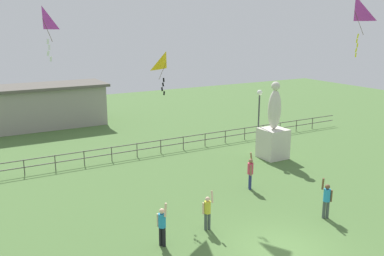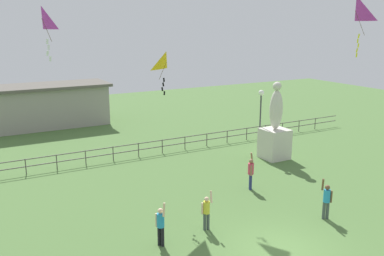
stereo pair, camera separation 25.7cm
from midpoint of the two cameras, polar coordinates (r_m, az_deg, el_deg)
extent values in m
plane|color=#4C7038|center=(17.56, 11.56, -15.88)|extent=(80.00, 80.00, 0.00)
cube|color=beige|center=(28.32, 10.60, -2.05)|extent=(1.61, 1.61, 1.98)
ellipsoid|color=beige|center=(27.80, 10.81, 2.46)|extent=(0.90, 0.76, 2.57)
sphere|color=beige|center=(27.54, 10.95, 5.59)|extent=(0.56, 0.56, 0.56)
cylinder|color=#38383D|center=(28.54, 8.69, 0.37)|extent=(0.10, 0.10, 4.11)
sphere|color=white|center=(28.12, 8.86, 4.74)|extent=(0.36, 0.36, 0.36)
cylinder|color=black|center=(17.36, -4.23, -14.44)|extent=(0.14, 0.14, 0.81)
cylinder|color=black|center=(17.44, -4.68, -14.31)|extent=(0.14, 0.14, 0.81)
cylinder|color=#268CBF|center=(17.08, -4.50, -12.32)|extent=(0.30, 0.30, 0.58)
sphere|color=beige|center=(16.91, -4.53, -11.11)|extent=(0.22, 0.22, 0.22)
cylinder|color=beige|center=(16.73, -4.05, -10.97)|extent=(0.18, 0.16, 0.55)
cylinder|color=beige|center=(17.20, -5.07, -12.27)|extent=(0.09, 0.09, 0.55)
cylinder|color=#3F4C47|center=(20.44, 17.02, -10.48)|extent=(0.14, 0.14, 0.83)
cylinder|color=#3F4C47|center=(20.48, 17.46, -10.47)|extent=(0.14, 0.14, 0.83)
cylinder|color=#268CBF|center=(20.19, 17.39, -8.64)|extent=(0.30, 0.30, 0.59)
sphere|color=brown|center=(20.04, 17.47, -7.57)|extent=(0.22, 0.22, 0.22)
cylinder|color=brown|center=(19.99, 16.89, -7.22)|extent=(0.16, 0.19, 0.56)
cylinder|color=brown|center=(20.26, 17.94, -8.71)|extent=(0.09, 0.09, 0.56)
cylinder|color=navy|center=(23.10, 7.49, -7.07)|extent=(0.15, 0.15, 0.85)
cylinder|color=navy|center=(22.94, 7.53, -7.22)|extent=(0.15, 0.15, 0.85)
cylinder|color=#D83F59|center=(22.77, 7.57, -5.43)|extent=(0.31, 0.31, 0.60)
sphere|color=#8C6647|center=(22.64, 7.60, -4.43)|extent=(0.23, 0.23, 0.23)
cylinder|color=#8C6647|center=(22.81, 7.69, -3.98)|extent=(0.20, 0.17, 0.58)
cylinder|color=#8C6647|center=(22.59, 7.62, -5.69)|extent=(0.09, 0.09, 0.57)
cylinder|color=#3F4C47|center=(18.61, 1.91, -12.45)|extent=(0.13, 0.13, 0.77)
cylinder|color=#3F4C47|center=(18.57, 1.45, -12.50)|extent=(0.13, 0.13, 0.77)
cylinder|color=gold|center=(18.31, 1.69, -10.64)|extent=(0.28, 0.28, 0.54)
sphere|color=beige|center=(18.16, 1.70, -9.56)|extent=(0.21, 0.21, 0.21)
cylinder|color=beige|center=(18.12, 2.32, -9.25)|extent=(0.14, 0.24, 0.52)
cylinder|color=beige|center=(18.28, 1.12, -10.79)|extent=(0.08, 0.08, 0.51)
pyramid|color=#B22DB2|center=(17.20, -19.96, 13.74)|extent=(0.62, 0.87, 0.87)
cylinder|color=#4C381E|center=(17.29, -19.33, 12.34)|extent=(0.35, 0.14, 0.87)
cube|color=white|center=(17.29, -19.28, 10.95)|extent=(0.09, 0.02, 0.20)
cube|color=white|center=(17.32, -19.12, 10.23)|extent=(0.10, 0.05, 0.20)
cube|color=white|center=(17.29, -19.25, 9.49)|extent=(0.11, 0.04, 0.21)
cube|color=white|center=(17.37, -18.91, 8.80)|extent=(0.09, 0.03, 0.20)
pyramid|color=yellow|center=(20.60, -3.85, 8.91)|extent=(1.12, 0.92, 0.90)
cylinder|color=#4C381E|center=(20.77, -4.35, 7.70)|extent=(0.25, 0.41, 0.90)
cube|color=black|center=(20.89, -4.20, 6.49)|extent=(0.09, 0.03, 0.20)
cube|color=black|center=(20.87, -4.28, 5.87)|extent=(0.11, 0.02, 0.21)
cube|color=black|center=(20.84, -4.42, 5.24)|extent=(0.11, 0.02, 0.21)
cube|color=black|center=(20.99, -4.14, 4.70)|extent=(0.11, 0.04, 0.21)
pyramid|color=#B22DB2|center=(21.35, 20.74, 14.59)|extent=(0.80, 1.09, 1.11)
cylinder|color=#4C381E|center=(21.57, 21.28, 13.06)|extent=(0.69, 0.09, 1.11)
cube|color=yellow|center=(21.59, 21.15, 11.51)|extent=(0.10, 0.03, 0.20)
cube|color=yellow|center=(21.49, 21.03, 10.93)|extent=(0.08, 0.02, 0.20)
cube|color=yellow|center=(21.68, 21.09, 10.36)|extent=(0.08, 0.03, 0.20)
cube|color=yellow|center=(21.52, 20.93, 9.76)|extent=(0.11, 0.02, 0.21)
cube|color=yellow|center=(21.54, 20.89, 9.18)|extent=(0.09, 0.01, 0.20)
cylinder|color=#4C4742|center=(26.75, -21.96, -4.95)|extent=(0.06, 0.06, 0.95)
cylinder|color=#4C4742|center=(27.00, -18.23, -4.46)|extent=(0.06, 0.06, 0.95)
cylinder|color=#4C4742|center=(27.36, -14.60, -3.96)|extent=(0.06, 0.06, 0.95)
cylinder|color=#4C4742|center=(27.83, -11.04, -3.46)|extent=(0.06, 0.06, 0.95)
cylinder|color=#4C4742|center=(28.40, -7.68, -2.97)|extent=(0.06, 0.06, 0.95)
cylinder|color=#4C4742|center=(29.06, -4.49, -2.50)|extent=(0.06, 0.06, 0.95)
cylinder|color=#4C4742|center=(29.82, -1.43, -2.04)|extent=(0.06, 0.06, 0.95)
cylinder|color=#4C4742|center=(30.67, 1.54, -1.58)|extent=(0.06, 0.06, 0.95)
cylinder|color=#4C4742|center=(31.59, 4.28, -1.16)|extent=(0.06, 0.06, 0.95)
cylinder|color=#4C4742|center=(32.59, 6.89, -0.76)|extent=(0.06, 0.06, 0.95)
cylinder|color=#4C4742|center=(33.65, 9.34, -0.37)|extent=(0.06, 0.06, 0.95)
cylinder|color=#4C4742|center=(34.74, 11.58, -0.03)|extent=(0.06, 0.06, 0.95)
cylinder|color=#4C4742|center=(35.90, 13.70, 0.31)|extent=(0.06, 0.06, 0.95)
cylinder|color=#4C4742|center=(37.14, 15.74, 0.62)|extent=(0.06, 0.06, 0.95)
cube|color=#4C4742|center=(28.39, -7.12, -2.04)|extent=(36.00, 0.05, 0.05)
cube|color=#4C4742|center=(28.52, -7.10, -2.88)|extent=(36.00, 0.05, 0.05)
cube|color=gray|center=(38.41, -20.21, 2.57)|extent=(10.85, 3.83, 3.38)
cube|color=#59544C|center=(38.12, -20.44, 5.23)|extent=(11.45, 4.43, 0.24)
camera|label=1|loc=(0.13, -90.36, -0.09)|focal=39.54mm
camera|label=2|loc=(0.13, 89.64, 0.09)|focal=39.54mm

